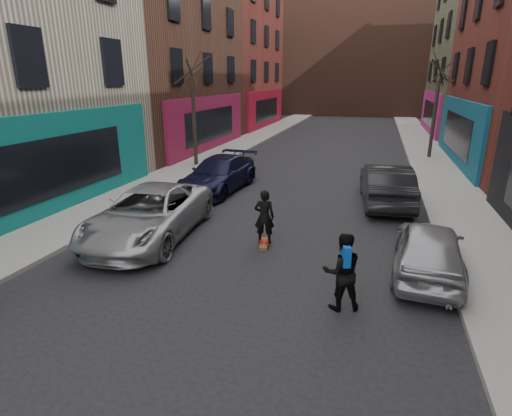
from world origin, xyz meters
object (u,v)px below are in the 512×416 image
Objects in this scene: parked_right_end at (386,184)px; parked_right_far at (429,248)px; skateboard at (264,244)px; tree_left_far at (193,103)px; parked_left_end at (219,174)px; tree_right_far at (437,98)px; parked_left_far at (150,214)px; pedestrian at (342,271)px; skateboarder at (264,217)px.

parked_right_far is at bearing 93.55° from parked_right_end.
parked_right_end is 5.83× the size of skateboard.
tree_left_far is 1.33× the size of parked_left_end.
tree_right_far reaches higher than parked_left_end.
parked_left_end is 1.25× the size of parked_right_far.
parked_right_far is at bearing -6.21° from parked_left_far.
pedestrian is at bearing -58.93° from skateboard.
tree_left_far is 15.18m from pedestrian.
skateboard is (-3.33, -5.19, -0.72)m from parked_right_end.
parked_left_end is 6.27m from skateboarder.
tree_right_far is at bearing 51.38° from parked_left_end.
skateboarder is 0.94× the size of pedestrian.
tree_left_far is 1.39× the size of parked_right_end.
pedestrian reaches higher than skateboard.
parked_left_end is at bearing -73.46° from pedestrian.
parked_right_far is 0.83× the size of parked_right_end.
parked_left_end is 6.30m from skateboard.
skateboarder reaches higher than skateboard.
skateboard is 3.68m from pedestrian.
tree_left_far is at bearing 129.91° from parked_left_end.
tree_right_far is at bearing 54.10° from parked_left_far.
parked_right_end is (6.78, -0.04, 0.06)m from parked_left_end.
pedestrian is (2.38, -2.68, -0.04)m from skateboarder.
parked_right_end is (-0.94, 5.68, 0.11)m from parked_right_far.
parked_right_end is at bearing 3.80° from parked_left_end.
tree_left_far is at bearing 113.97° from skateboard.
parked_right_end is at bearing 34.13° from parked_left_far.
parked_left_far is 6.72× the size of skateboard.
parked_right_far is (7.72, -0.16, -0.09)m from parked_left_far.
parked_left_far reaches higher than parked_left_end.
parked_left_far is at bearing 33.29° from parked_right_end.
parked_right_far is (10.72, -9.88, -2.72)m from tree_left_far.
skateboard is (-5.95, -15.39, -3.48)m from tree_right_far.
skateboard is (3.45, -5.23, -0.66)m from parked_left_end.
parked_left_end is 2.93× the size of pedestrian.
tree_right_far reaches higher than parked_right_end.
tree_right_far is at bearing -121.02° from pedestrian.
parked_right_far is at bearing -42.67° from tree_left_far.
tree_left_far is 10.96m from parked_right_end.
skateboard is at bearing -2.08° from parked_right_far.
parked_right_far is 4.34m from skateboard.
pedestrian is (5.84, -2.35, 0.09)m from parked_left_far.
tree_left_far is 11.87m from skateboard.
pedestrian is at bearing -49.44° from parked_left_end.
skateboard is at bearing -55.51° from tree_left_far.
parked_left_end is 6.78m from parked_right_end.
skateboarder is at bearing -111.12° from tree_right_far.
pedestrian is at bearing 121.07° from skateboarder.
parked_left_end is (-9.40, -10.16, -2.82)m from tree_right_far.
parked_right_far is at bearing -32.39° from parked_left_end.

